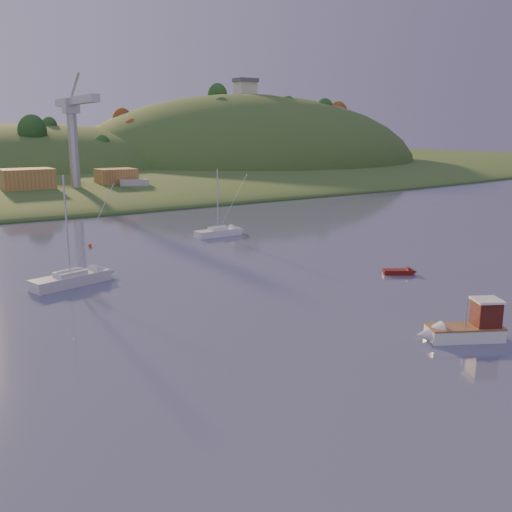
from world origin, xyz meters
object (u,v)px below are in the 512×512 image
red_tender (404,272)px  fishing_boat (460,328)px  sailboat_far (218,232)px  sailboat_near (70,278)px

red_tender → fishing_boat: bearing=-91.6°
fishing_boat → sailboat_far: bearing=-69.4°
sailboat_near → sailboat_far: (26.51, 16.15, -0.06)m
sailboat_near → sailboat_far: 31.04m
sailboat_near → fishing_boat: bearing=-72.7°
fishing_boat → sailboat_near: size_ratio=0.61×
sailboat_near → red_tender: 36.00m
sailboat_far → red_tender: size_ratio=2.63×
fishing_boat → red_tender: 20.35m
fishing_boat → sailboat_far: size_ratio=0.68×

